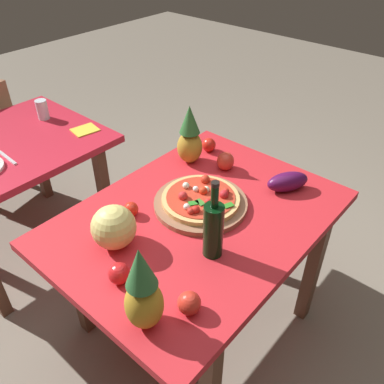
{
  "coord_description": "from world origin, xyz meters",
  "views": [
    {
      "loc": [
        -1.0,
        -0.84,
        1.84
      ],
      "look_at": [
        0.06,
        0.08,
        0.79
      ],
      "focal_mm": 37.3,
      "sensor_mm": 36.0,
      "label": 1
    }
  ],
  "objects_px": {
    "wine_bottle": "(213,229)",
    "napkin_folded": "(85,130)",
    "pineapple_left": "(190,138)",
    "eggplant": "(288,182)",
    "pizza_board": "(201,203)",
    "pizza": "(201,198)",
    "tomato_by_bottle": "(131,209)",
    "background_table": "(3,162)",
    "display_table": "(198,230)",
    "tomato_beside_pepper": "(209,145)",
    "tomato_near_board": "(189,303)",
    "drinking_glass_water": "(42,110)",
    "pineapple_right": "(143,293)",
    "tomato_at_corner": "(119,273)",
    "melon": "(114,227)",
    "knife_utensil": "(7,158)",
    "bell_pepper": "(225,161)"
  },
  "relations": [
    {
      "from": "tomato_by_bottle",
      "to": "drinking_glass_water",
      "type": "relative_size",
      "value": 0.54
    },
    {
      "from": "pineapple_left",
      "to": "wine_bottle",
      "type": "bearing_deg",
      "value": -131.27
    },
    {
      "from": "eggplant",
      "to": "tomato_by_bottle",
      "type": "xyz_separation_m",
      "value": [
        -0.6,
        0.41,
        -0.01
      ]
    },
    {
      "from": "bell_pepper",
      "to": "pizza",
      "type": "bearing_deg",
      "value": -162.27
    },
    {
      "from": "wine_bottle",
      "to": "napkin_folded",
      "type": "distance_m",
      "value": 1.22
    },
    {
      "from": "pineapple_right",
      "to": "pizza",
      "type": "bearing_deg",
      "value": 23.74
    },
    {
      "from": "display_table",
      "to": "tomato_beside_pepper",
      "type": "relative_size",
      "value": 16.81
    },
    {
      "from": "melon",
      "to": "tomato_near_board",
      "type": "height_order",
      "value": "melon"
    },
    {
      "from": "pizza",
      "to": "pineapple_left",
      "type": "height_order",
      "value": "pineapple_left"
    },
    {
      "from": "pineapple_left",
      "to": "bell_pepper",
      "type": "height_order",
      "value": "pineapple_left"
    },
    {
      "from": "pineapple_left",
      "to": "tomato_beside_pepper",
      "type": "distance_m",
      "value": 0.18
    },
    {
      "from": "eggplant",
      "to": "pineapple_left",
      "type": "bearing_deg",
      "value": 102.15
    },
    {
      "from": "tomato_by_bottle",
      "to": "wine_bottle",
      "type": "bearing_deg",
      "value": -82.86
    },
    {
      "from": "tomato_at_corner",
      "to": "drinking_glass_water",
      "type": "bearing_deg",
      "value": 67.84
    },
    {
      "from": "display_table",
      "to": "tomato_near_board",
      "type": "bearing_deg",
      "value": -143.05
    },
    {
      "from": "pizza",
      "to": "bell_pepper",
      "type": "height_order",
      "value": "bell_pepper"
    },
    {
      "from": "pizza",
      "to": "tomato_by_bottle",
      "type": "distance_m",
      "value": 0.3
    },
    {
      "from": "pizza_board",
      "to": "pineapple_right",
      "type": "distance_m",
      "value": 0.64
    },
    {
      "from": "display_table",
      "to": "tomato_near_board",
      "type": "distance_m",
      "value": 0.51
    },
    {
      "from": "pineapple_left",
      "to": "tomato_beside_pepper",
      "type": "bearing_deg",
      "value": -3.7
    },
    {
      "from": "tomato_near_board",
      "to": "drinking_glass_water",
      "type": "bearing_deg",
      "value": 73.41
    },
    {
      "from": "pizza_board",
      "to": "napkin_folded",
      "type": "height_order",
      "value": "pizza_board"
    },
    {
      "from": "pizza_board",
      "to": "tomato_by_bottle",
      "type": "xyz_separation_m",
      "value": [
        -0.24,
        0.18,
        0.02
      ]
    },
    {
      "from": "pineapple_left",
      "to": "melon",
      "type": "height_order",
      "value": "pineapple_left"
    },
    {
      "from": "wine_bottle",
      "to": "bell_pepper",
      "type": "relative_size",
      "value": 3.53
    },
    {
      "from": "pineapple_left",
      "to": "napkin_folded",
      "type": "height_order",
      "value": "pineapple_left"
    },
    {
      "from": "eggplant",
      "to": "knife_utensil",
      "type": "height_order",
      "value": "eggplant"
    },
    {
      "from": "pizza_board",
      "to": "melon",
      "type": "relative_size",
      "value": 2.36
    },
    {
      "from": "melon",
      "to": "wine_bottle",
      "type": "bearing_deg",
      "value": -56.48
    },
    {
      "from": "pineapple_left",
      "to": "tomato_near_board",
      "type": "height_order",
      "value": "pineapple_left"
    },
    {
      "from": "pineapple_right",
      "to": "melon",
      "type": "xyz_separation_m",
      "value": [
        0.17,
        0.35,
        -0.06
      ]
    },
    {
      "from": "pizza_board",
      "to": "tomato_by_bottle",
      "type": "distance_m",
      "value": 0.3
    },
    {
      "from": "eggplant",
      "to": "tomato_beside_pepper",
      "type": "bearing_deg",
      "value": 85.89
    },
    {
      "from": "wine_bottle",
      "to": "napkin_folded",
      "type": "xyz_separation_m",
      "value": [
        0.29,
        1.18,
        -0.12
      ]
    },
    {
      "from": "display_table",
      "to": "eggplant",
      "type": "distance_m",
      "value": 0.47
    },
    {
      "from": "bell_pepper",
      "to": "tomato_by_bottle",
      "type": "height_order",
      "value": "bell_pepper"
    },
    {
      "from": "bell_pepper",
      "to": "knife_utensil",
      "type": "bearing_deg",
      "value": 126.11
    },
    {
      "from": "wine_bottle",
      "to": "pizza",
      "type": "bearing_deg",
      "value": 48.67
    },
    {
      "from": "drinking_glass_water",
      "to": "napkin_folded",
      "type": "height_order",
      "value": "drinking_glass_water"
    },
    {
      "from": "pineapple_left",
      "to": "melon",
      "type": "bearing_deg",
      "value": -164.36
    },
    {
      "from": "wine_bottle",
      "to": "napkin_folded",
      "type": "relative_size",
      "value": 2.37
    },
    {
      "from": "pineapple_left",
      "to": "eggplant",
      "type": "bearing_deg",
      "value": -77.85
    },
    {
      "from": "display_table",
      "to": "pizza",
      "type": "relative_size",
      "value": 3.61
    },
    {
      "from": "background_table",
      "to": "eggplant",
      "type": "height_order",
      "value": "eggplant"
    },
    {
      "from": "pineapple_right",
      "to": "tomato_at_corner",
      "type": "bearing_deg",
      "value": 73.28
    },
    {
      "from": "background_table",
      "to": "melon",
      "type": "relative_size",
      "value": 6.15
    },
    {
      "from": "background_table",
      "to": "eggplant",
      "type": "bearing_deg",
      "value": -63.85
    },
    {
      "from": "knife_utensil",
      "to": "tomato_at_corner",
      "type": "bearing_deg",
      "value": -95.89
    },
    {
      "from": "tomato_beside_pepper",
      "to": "tomato_near_board",
      "type": "height_order",
      "value": "tomato_near_board"
    },
    {
      "from": "background_table",
      "to": "tomato_at_corner",
      "type": "bearing_deg",
      "value": -98.6
    }
  ]
}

